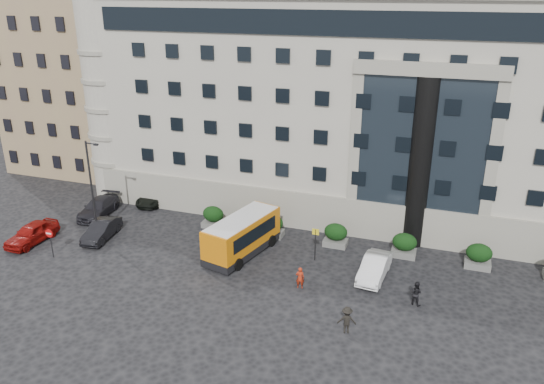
% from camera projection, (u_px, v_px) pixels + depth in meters
% --- Properties ---
extents(ground, '(120.00, 120.00, 0.00)m').
position_uv_depth(ground, '(218.00, 280.00, 36.36)').
color(ground, black).
rests_on(ground, ground).
extents(civic_building, '(44.00, 24.00, 18.00)m').
position_uv_depth(civic_building, '(368.00, 97.00, 50.60)').
color(civic_building, '#A39D90').
rests_on(civic_building, ground).
extents(entrance_column, '(1.80, 1.80, 13.00)m').
position_uv_depth(entrance_column, '(420.00, 164.00, 39.38)').
color(entrance_column, black).
rests_on(entrance_column, ground).
extents(apartment_near, '(14.00, 14.00, 20.00)m').
position_uv_depth(apartment_near, '(91.00, 73.00, 57.69)').
color(apartment_near, '#978158').
rests_on(apartment_near, ground).
extents(apartment_far, '(13.00, 13.00, 22.00)m').
position_uv_depth(apartment_far, '(153.00, 46.00, 74.08)').
color(apartment_far, brown).
rests_on(apartment_far, ground).
extents(hedge_a, '(1.80, 1.26, 1.84)m').
position_uv_depth(hedge_a, '(213.00, 217.00, 44.11)').
color(hedge_a, '#535250').
rests_on(hedge_a, ground).
extents(hedge_b, '(1.80, 1.26, 1.84)m').
position_uv_depth(hedge_b, '(272.00, 225.00, 42.51)').
color(hedge_b, '#535250').
rests_on(hedge_b, ground).
extents(hedge_c, '(1.80, 1.26, 1.84)m').
position_uv_depth(hedge_c, '(336.00, 235.00, 40.92)').
color(hedge_c, '#535250').
rests_on(hedge_c, ground).
extents(hedge_d, '(1.80, 1.26, 1.84)m').
position_uv_depth(hedge_d, '(404.00, 245.00, 39.32)').
color(hedge_d, '#535250').
rests_on(hedge_d, ground).
extents(hedge_e, '(1.80, 1.26, 1.84)m').
position_uv_depth(hedge_e, '(479.00, 256.00, 37.73)').
color(hedge_e, '#535250').
rests_on(hedge_e, ground).
extents(street_lamp, '(1.16, 0.18, 8.00)m').
position_uv_depth(street_lamp, '(92.00, 186.00, 41.07)').
color(street_lamp, '#262628').
rests_on(street_lamp, ground).
extents(bus_stop_sign, '(0.50, 0.08, 2.52)m').
position_uv_depth(bus_stop_sign, '(315.00, 239.00, 38.44)').
color(bus_stop_sign, '#262628').
rests_on(bus_stop_sign, ground).
extents(no_entry_sign, '(0.64, 0.16, 2.32)m').
position_uv_depth(no_entry_sign, '(50.00, 237.00, 38.83)').
color(no_entry_sign, '#262628').
rests_on(no_entry_sign, ground).
extents(minibus, '(3.94, 7.32, 2.90)m').
position_uv_depth(minibus, '(242.00, 234.00, 39.44)').
color(minibus, '#CD6E09').
rests_on(minibus, ground).
extents(red_truck, '(2.87, 5.40, 2.80)m').
position_uv_depth(red_truck, '(162.00, 179.00, 51.25)').
color(red_truck, '#990B10').
rests_on(red_truck, ground).
extents(parked_car_a, '(2.03, 4.68, 1.57)m').
position_uv_depth(parked_car_a, '(32.00, 233.00, 41.50)').
color(parked_car_a, maroon).
rests_on(parked_car_a, ground).
extents(parked_car_b, '(2.13, 4.54, 1.44)m').
position_uv_depth(parked_car_b, '(102.00, 230.00, 42.18)').
color(parked_car_b, black).
rests_on(parked_car_b, ground).
extents(parked_car_c, '(2.67, 5.25, 1.46)m').
position_uv_depth(parked_car_c, '(99.00, 207.00, 46.47)').
color(parked_car_c, black).
rests_on(parked_car_c, ground).
extents(parked_car_d, '(2.49, 4.64, 1.24)m').
position_uv_depth(parked_car_d, '(154.00, 197.00, 49.15)').
color(parked_car_d, black).
rests_on(parked_car_d, ground).
extents(white_taxi, '(1.93, 4.64, 1.49)m').
position_uv_depth(white_taxi, '(374.00, 267.00, 36.52)').
color(white_taxi, white).
rests_on(white_taxi, ground).
extents(pedestrian_a, '(0.63, 0.49, 1.54)m').
position_uv_depth(pedestrian_a, '(300.00, 278.00, 35.19)').
color(pedestrian_a, '#A72710').
rests_on(pedestrian_a, ground).
extents(pedestrian_b, '(0.93, 0.81, 1.61)m').
position_uv_depth(pedestrian_b, '(416.00, 293.00, 33.36)').
color(pedestrian_b, black).
rests_on(pedestrian_b, ground).
extents(pedestrian_c, '(1.21, 0.86, 1.69)m').
position_uv_depth(pedestrian_c, '(347.00, 320.00, 30.61)').
color(pedestrian_c, black).
rests_on(pedestrian_c, ground).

